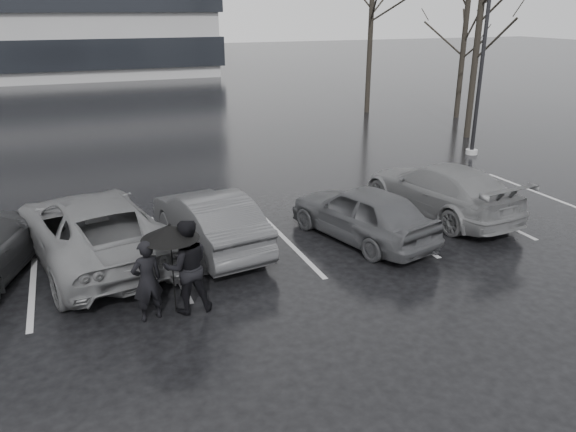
{
  "coord_description": "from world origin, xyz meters",
  "views": [
    {
      "loc": [
        -3.92,
        -9.34,
        5.24
      ],
      "look_at": [
        0.16,
        1.0,
        1.1
      ],
      "focal_mm": 35.0,
      "sensor_mm": 36.0,
      "label": 1
    }
  ],
  "objects_px": {
    "car_west_a": "(209,220)",
    "tree_north": "(371,28)",
    "car_main": "(362,213)",
    "car_west_b": "(93,228)",
    "pedestrian_right": "(187,267)",
    "pedestrian_left": "(147,281)",
    "lamp_post": "(483,53)",
    "tree_east": "(477,40)",
    "car_east": "(440,189)",
    "tree_ne": "(464,46)"
  },
  "relations": [
    {
      "from": "pedestrian_left",
      "to": "car_west_a",
      "type": "bearing_deg",
      "value": -137.2
    },
    {
      "from": "car_east",
      "to": "car_west_a",
      "type": "bearing_deg",
      "value": -7.56
    },
    {
      "from": "car_main",
      "to": "lamp_post",
      "type": "relative_size",
      "value": 0.49
    },
    {
      "from": "car_main",
      "to": "tree_ne",
      "type": "height_order",
      "value": "tree_ne"
    },
    {
      "from": "lamp_post",
      "to": "tree_north",
      "type": "xyz_separation_m",
      "value": [
        0.77,
        9.53,
        0.55
      ]
    },
    {
      "from": "car_main",
      "to": "pedestrian_right",
      "type": "xyz_separation_m",
      "value": [
        -4.58,
        -1.84,
        0.21
      ]
    },
    {
      "from": "car_west_a",
      "to": "tree_ne",
      "type": "height_order",
      "value": "tree_ne"
    },
    {
      "from": "car_west_b",
      "to": "car_east",
      "type": "relative_size",
      "value": 1.13
    },
    {
      "from": "car_west_a",
      "to": "pedestrian_right",
      "type": "bearing_deg",
      "value": 60.09
    },
    {
      "from": "car_main",
      "to": "car_west_a",
      "type": "xyz_separation_m",
      "value": [
        -3.51,
        0.85,
        0.0
      ]
    },
    {
      "from": "car_west_a",
      "to": "tree_north",
      "type": "xyz_separation_m",
      "value": [
        12.2,
        14.52,
        3.57
      ]
    },
    {
      "from": "car_east",
      "to": "tree_east",
      "type": "relative_size",
      "value": 0.6
    },
    {
      "from": "car_main",
      "to": "tree_east",
      "type": "bearing_deg",
      "value": -154.49
    },
    {
      "from": "car_east",
      "to": "pedestrian_left",
      "type": "bearing_deg",
      "value": 11.3
    },
    {
      "from": "pedestrian_right",
      "to": "tree_north",
      "type": "relative_size",
      "value": 0.21
    },
    {
      "from": "car_main",
      "to": "tree_ne",
      "type": "xyz_separation_m",
      "value": [
        12.19,
        12.38,
        2.83
      ]
    },
    {
      "from": "pedestrian_right",
      "to": "tree_east",
      "type": "xyz_separation_m",
      "value": [
        14.27,
        10.21,
        3.11
      ]
    },
    {
      "from": "car_west_a",
      "to": "tree_east",
      "type": "height_order",
      "value": "tree_east"
    },
    {
      "from": "lamp_post",
      "to": "car_main",
      "type": "bearing_deg",
      "value": -143.58
    },
    {
      "from": "car_west_b",
      "to": "car_east",
      "type": "bearing_deg",
      "value": 166.52
    },
    {
      "from": "lamp_post",
      "to": "tree_north",
      "type": "relative_size",
      "value": 0.95
    },
    {
      "from": "car_west_b",
      "to": "car_east",
      "type": "height_order",
      "value": "car_west_b"
    },
    {
      "from": "tree_east",
      "to": "lamp_post",
      "type": "bearing_deg",
      "value": -124.94
    },
    {
      "from": "car_main",
      "to": "tree_north",
      "type": "xyz_separation_m",
      "value": [
        8.69,
        15.38,
        3.58
      ]
    },
    {
      "from": "car_east",
      "to": "pedestrian_right",
      "type": "relative_size",
      "value": 2.7
    },
    {
      "from": "car_west_b",
      "to": "pedestrian_right",
      "type": "height_order",
      "value": "pedestrian_right"
    },
    {
      "from": "tree_north",
      "to": "pedestrian_left",
      "type": "bearing_deg",
      "value": -129.02
    },
    {
      "from": "car_main",
      "to": "pedestrian_left",
      "type": "height_order",
      "value": "pedestrian_left"
    },
    {
      "from": "car_west_a",
      "to": "pedestrian_right",
      "type": "distance_m",
      "value": 2.9
    },
    {
      "from": "car_west_b",
      "to": "pedestrian_left",
      "type": "distance_m",
      "value": 3.09
    },
    {
      "from": "tree_north",
      "to": "car_main",
      "type": "bearing_deg",
      "value": -119.48
    },
    {
      "from": "tree_east",
      "to": "tree_north",
      "type": "height_order",
      "value": "tree_north"
    },
    {
      "from": "pedestrian_left",
      "to": "lamp_post",
      "type": "xyz_separation_m",
      "value": [
        13.22,
        7.73,
        2.94
      ]
    },
    {
      "from": "car_west_a",
      "to": "pedestrian_left",
      "type": "distance_m",
      "value": 3.27
    },
    {
      "from": "tree_ne",
      "to": "tree_north",
      "type": "relative_size",
      "value": 0.82
    },
    {
      "from": "tree_north",
      "to": "lamp_post",
      "type": "bearing_deg",
      "value": -94.61
    },
    {
      "from": "pedestrian_left",
      "to": "pedestrian_right",
      "type": "height_order",
      "value": "pedestrian_right"
    },
    {
      "from": "car_west_b",
      "to": "lamp_post",
      "type": "relative_size",
      "value": 0.67
    },
    {
      "from": "pedestrian_right",
      "to": "car_west_b",
      "type": "bearing_deg",
      "value": -63.5
    },
    {
      "from": "lamp_post",
      "to": "tree_ne",
      "type": "distance_m",
      "value": 7.8
    },
    {
      "from": "car_west_a",
      "to": "tree_ne",
      "type": "distance_m",
      "value": 19.68
    },
    {
      "from": "pedestrian_right",
      "to": "tree_north",
      "type": "height_order",
      "value": "tree_north"
    },
    {
      "from": "car_main",
      "to": "car_west_b",
      "type": "height_order",
      "value": "car_west_b"
    },
    {
      "from": "pedestrian_left",
      "to": "pedestrian_right",
      "type": "distance_m",
      "value": 0.73
    },
    {
      "from": "car_main",
      "to": "tree_north",
      "type": "height_order",
      "value": "tree_north"
    },
    {
      "from": "car_west_b",
      "to": "tree_ne",
      "type": "relative_size",
      "value": 0.77
    },
    {
      "from": "lamp_post",
      "to": "tree_east",
      "type": "bearing_deg",
      "value": 55.06
    },
    {
      "from": "car_west_b",
      "to": "pedestrian_left",
      "type": "relative_size",
      "value": 3.55
    },
    {
      "from": "lamp_post",
      "to": "pedestrian_left",
      "type": "bearing_deg",
      "value": -149.68
    },
    {
      "from": "pedestrian_left",
      "to": "tree_east",
      "type": "bearing_deg",
      "value": -159.68
    }
  ]
}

